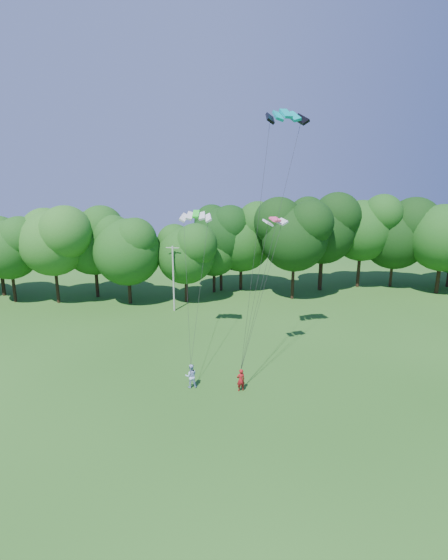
{
  "coord_description": "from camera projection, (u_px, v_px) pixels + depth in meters",
  "views": [
    {
      "loc": [
        -1.85,
        -19.94,
        16.7
      ],
      "look_at": [
        1.39,
        13.0,
        8.02
      ],
      "focal_mm": 28.0,
      "sensor_mm": 36.0,
      "label": 1
    }
  ],
  "objects": [
    {
      "name": "utility_pole",
      "position": [
        173.0,
        278.0,
        50.9
      ],
      "size": [
        1.52,
        0.52,
        7.8
      ],
      "rotation": [
        0.0,
        0.0,
        -0.29
      ],
      "color": "#ABABA2",
      "rests_on": "ground"
    },
    {
      "name": "kite_flyer_right",
      "position": [
        191.0,
        376.0,
        33.74
      ],
      "size": [
        0.96,
        0.77,
        1.91
      ],
      "primitive_type": "imported",
      "rotation": [
        0.0,
        0.0,
        3.19
      ],
      "color": "#ADC3F1",
      "rests_on": "ground"
    },
    {
      "name": "ground",
      "position": [
        222.0,
        484.0,
        23.61
      ],
      "size": [
        160.0,
        160.0,
        0.0
      ],
      "primitive_type": "plane",
      "color": "#205015",
      "rests_on": "ground"
    },
    {
      "name": "kite_pink",
      "position": [
        275.0,
        219.0,
        34.82
      ],
      "size": [
        2.13,
        1.52,
        0.34
      ],
      "rotation": [
        0.0,
        0.0,
        0.33
      ],
      "color": "#FF467A",
      "rests_on": "ground"
    },
    {
      "name": "tree_back_center",
      "position": [
        221.0,
        233.0,
        58.43
      ],
      "size": [
        8.8,
        8.8,
        12.8
      ],
      "color": "black",
      "rests_on": "ground"
    },
    {
      "name": "kite_flyer_left",
      "position": [
        241.0,
        380.0,
        33.24
      ],
      "size": [
        0.73,
        0.56,
        1.78
      ],
      "primitive_type": "imported",
      "rotation": [
        0.0,
        0.0,
        3.35
      ],
      "color": "#A51519",
      "rests_on": "ground"
    },
    {
      "name": "kite_green",
      "position": [
        196.0,
        214.0,
        40.09
      ],
      "size": [
        3.0,
        1.67,
        0.66
      ],
      "rotation": [
        0.0,
        0.0,
        -0.15
      ],
      "color": "#22E82D",
      "rests_on": "ground"
    },
    {
      "name": "kite_teal",
      "position": [
        286.0,
        114.0,
        33.34
      ],
      "size": [
        3.38,
        1.88,
        0.85
      ],
      "rotation": [
        0.0,
        0.0,
        0.17
      ],
      "color": "#059895",
      "rests_on": "ground"
    }
  ]
}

